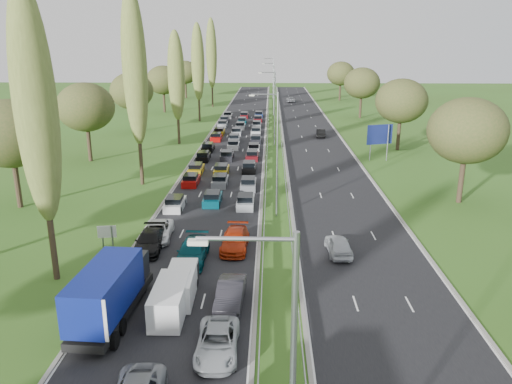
{
  "coord_description": "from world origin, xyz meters",
  "views": [
    {
      "loc": [
        3.85,
        -3.26,
        16.39
      ],
      "look_at": [
        2.39,
        46.16,
        1.5
      ],
      "focal_mm": 35.0,
      "sensor_mm": 36.0,
      "label": 1
    }
  ],
  "objects_px": {
    "near_car_3": "(149,241)",
    "direction_sign": "(380,136)",
    "near_car_2": "(157,231)",
    "blue_lorry": "(111,290)",
    "info_sign": "(107,234)",
    "white_van_front": "(181,283)",
    "white_van_rear": "(171,298)"
  },
  "relations": [
    {
      "from": "direction_sign",
      "to": "white_van_rear",
      "type": "bearing_deg",
      "value": -116.81
    },
    {
      "from": "info_sign",
      "to": "direction_sign",
      "type": "distance_m",
      "value": 44.02
    },
    {
      "from": "near_car_3",
      "to": "white_van_rear",
      "type": "xyz_separation_m",
      "value": [
        3.67,
        -9.84,
        0.23
      ]
    },
    {
      "from": "blue_lorry",
      "to": "direction_sign",
      "type": "bearing_deg",
      "value": 63.82
    },
    {
      "from": "white_van_front",
      "to": "direction_sign",
      "type": "relative_size",
      "value": 0.89
    },
    {
      "from": "near_car_3",
      "to": "direction_sign",
      "type": "relative_size",
      "value": 1.02
    },
    {
      "from": "white_van_front",
      "to": "white_van_rear",
      "type": "height_order",
      "value": "white_van_rear"
    },
    {
      "from": "white_van_front",
      "to": "white_van_rear",
      "type": "distance_m",
      "value": 2.18
    },
    {
      "from": "near_car_2",
      "to": "info_sign",
      "type": "distance_m",
      "value": 4.36
    },
    {
      "from": "near_car_2",
      "to": "info_sign",
      "type": "height_order",
      "value": "info_sign"
    },
    {
      "from": "near_car_2",
      "to": "direction_sign",
      "type": "bearing_deg",
      "value": 46.97
    },
    {
      "from": "near_car_3",
      "to": "blue_lorry",
      "type": "xyz_separation_m",
      "value": [
        0.22,
        -10.64,
        1.17
      ]
    },
    {
      "from": "near_car_2",
      "to": "near_car_3",
      "type": "bearing_deg",
      "value": -96.98
    },
    {
      "from": "near_car_3",
      "to": "info_sign",
      "type": "xyz_separation_m",
      "value": [
        -3.42,
        -0.1,
        0.58
      ]
    },
    {
      "from": "blue_lorry",
      "to": "direction_sign",
      "type": "xyz_separation_m",
      "value": [
        25.17,
        43.76,
        1.62
      ]
    },
    {
      "from": "near_car_3",
      "to": "direction_sign",
      "type": "distance_m",
      "value": 41.82
    },
    {
      "from": "near_car_2",
      "to": "white_van_rear",
      "type": "relative_size",
      "value": 1.04
    },
    {
      "from": "near_car_2",
      "to": "direction_sign",
      "type": "height_order",
      "value": "direction_sign"
    },
    {
      "from": "near_car_2",
      "to": "info_sign",
      "type": "relative_size",
      "value": 2.44
    },
    {
      "from": "blue_lorry",
      "to": "direction_sign",
      "type": "relative_size",
      "value": 1.71
    },
    {
      "from": "near_car_2",
      "to": "near_car_3",
      "type": "xyz_separation_m",
      "value": [
        -0.14,
        -2.35,
        0.06
      ]
    },
    {
      "from": "near_car_3",
      "to": "white_van_rear",
      "type": "height_order",
      "value": "white_van_rear"
    },
    {
      "from": "near_car_2",
      "to": "white_van_front",
      "type": "xyz_separation_m",
      "value": [
        3.83,
        -10.03,
        0.23
      ]
    },
    {
      "from": "white_van_front",
      "to": "near_car_2",
      "type": "bearing_deg",
      "value": 109.46
    },
    {
      "from": "near_car_3",
      "to": "direction_sign",
      "type": "bearing_deg",
      "value": 50.27
    },
    {
      "from": "blue_lorry",
      "to": "info_sign",
      "type": "distance_m",
      "value": 11.16
    },
    {
      "from": "white_van_rear",
      "to": "near_car_3",
      "type": "bearing_deg",
      "value": 109.77
    },
    {
      "from": "white_van_front",
      "to": "white_van_rear",
      "type": "bearing_deg",
      "value": -99.18
    },
    {
      "from": "white_van_rear",
      "to": "direction_sign",
      "type": "xyz_separation_m",
      "value": [
        21.71,
        42.97,
        2.55
      ]
    },
    {
      "from": "near_car_3",
      "to": "info_sign",
      "type": "height_order",
      "value": "info_sign"
    },
    {
      "from": "near_car_3",
      "to": "direction_sign",
      "type": "height_order",
      "value": "direction_sign"
    },
    {
      "from": "near_car_2",
      "to": "white_van_rear",
      "type": "distance_m",
      "value": 12.7
    }
  ]
}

